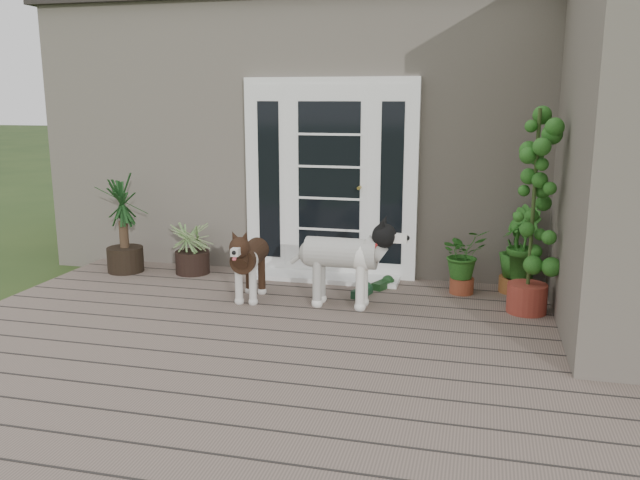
# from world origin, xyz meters

# --- Properties ---
(deck) EXTENTS (6.20, 4.60, 0.12)m
(deck) POSITION_xyz_m (0.00, 0.40, 0.06)
(deck) COLOR #6B5B4C
(deck) RESTS_ON ground
(house_main) EXTENTS (7.40, 4.00, 3.10)m
(house_main) POSITION_xyz_m (0.00, 4.65, 1.55)
(house_main) COLOR #665E54
(house_main) RESTS_ON ground
(roof_main) EXTENTS (7.60, 4.20, 0.20)m
(roof_main) POSITION_xyz_m (0.00, 4.65, 3.20)
(roof_main) COLOR #2D2826
(roof_main) RESTS_ON house_main
(door_unit) EXTENTS (1.90, 0.14, 2.15)m
(door_unit) POSITION_xyz_m (-0.20, 2.60, 1.19)
(door_unit) COLOR white
(door_unit) RESTS_ON deck
(door_step) EXTENTS (1.60, 0.40, 0.05)m
(door_step) POSITION_xyz_m (-0.20, 2.40, 0.14)
(door_step) COLOR white
(door_step) RESTS_ON deck
(brindle_dog) EXTENTS (0.39, 0.79, 0.64)m
(brindle_dog) POSITION_xyz_m (-0.75, 1.53, 0.44)
(brindle_dog) COLOR #372114
(brindle_dog) RESTS_ON deck
(white_dog) EXTENTS (0.91, 0.40, 0.76)m
(white_dog) POSITION_xyz_m (0.16, 1.53, 0.50)
(white_dog) COLOR white
(white_dog) RESTS_ON deck
(spider_plant) EXTENTS (0.72, 0.72, 0.68)m
(spider_plant) POSITION_xyz_m (-1.71, 2.29, 0.46)
(spider_plant) COLOR #83985E
(spider_plant) RESTS_ON deck
(yucca) EXTENTS (0.93, 0.93, 1.11)m
(yucca) POSITION_xyz_m (-2.48, 2.18, 0.67)
(yucca) COLOR black
(yucca) RESTS_ON deck
(herb_a) EXTENTS (0.64, 0.64, 0.59)m
(herb_a) POSITION_xyz_m (1.26, 2.23, 0.41)
(herb_a) COLOR #154C19
(herb_a) RESTS_ON deck
(herb_b) EXTENTS (0.58, 0.58, 0.67)m
(herb_b) POSITION_xyz_m (1.82, 2.35, 0.45)
(herb_b) COLOR #175016
(herb_b) RESTS_ON deck
(herb_c) EXTENTS (0.44, 0.44, 0.61)m
(herb_c) POSITION_xyz_m (1.77, 2.40, 0.43)
(herb_c) COLOR #285B1A
(herb_c) RESTS_ON deck
(sapling) EXTENTS (0.68, 0.68, 1.92)m
(sapling) POSITION_xyz_m (1.86, 1.75, 1.08)
(sapling) COLOR #215317
(sapling) RESTS_ON deck
(clog_left) EXTENTS (0.23, 0.36, 0.10)m
(clog_left) POSITION_xyz_m (0.30, 1.89, 0.17)
(clog_left) COLOR #163820
(clog_left) RESTS_ON deck
(clog_right) EXTENTS (0.26, 0.35, 0.10)m
(clog_right) POSITION_xyz_m (0.46, 2.22, 0.17)
(clog_right) COLOR #143215
(clog_right) RESTS_ON deck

